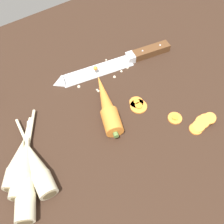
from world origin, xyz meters
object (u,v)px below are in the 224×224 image
parsnip_back (26,184)px  carrot_slice_stray_mid (175,118)px  parsnip_mid_right (18,163)px  chefs_knife (112,65)px  carrot_slice_stray_far (139,106)px  carrot_slice_stray_near (136,102)px  parsnip_mid_left (24,166)px  parsnip_front (37,167)px  whole_carrot (107,104)px  carrot_slice_stack (202,123)px

parsnip_back → carrot_slice_stray_mid: (36.65, -3.83, -1.62)cm
parsnip_mid_right → chefs_knife: bearing=22.9°
carrot_slice_stray_far → carrot_slice_stray_mid: bearing=-55.6°
parsnip_back → carrot_slice_stray_near: (31.64, 5.12, -1.62)cm
chefs_knife → carrot_slice_stray_mid: 23.08cm
parsnip_mid_left → parsnip_mid_right: (-0.84, 1.14, 0.00)cm
parsnip_front → parsnip_mid_right: (-3.07, 3.03, 0.00)cm
carrot_slice_stray_near → whole_carrot: bearing=161.6°
chefs_knife → whole_carrot: whole_carrot is taller
whole_carrot → carrot_slice_stack: 23.17cm
carrot_slice_stray_mid → chefs_knife: bearing=98.4°
carrot_slice_stack → carrot_slice_stray_far: size_ratio=1.68×
whole_carrot → carrot_slice_stray_near: whole_carrot is taller
whole_carrot → parsnip_mid_right: bearing=-174.1°
parsnip_back → carrot_slice_stray_mid: 36.89cm
chefs_knife → parsnip_back: parsnip_back is taller
carrot_slice_stray_mid → carrot_slice_stray_far: 9.31cm
parsnip_front → parsnip_back: same height
parsnip_mid_right → parsnip_back: (-0.38, -5.10, -0.00)cm
parsnip_back → parsnip_front: bearing=30.9°
chefs_knife → carrot_slice_stack: bearing=-74.9°
parsnip_mid_left → carrot_slice_stray_near: 30.49cm
whole_carrot → parsnip_back: (-24.33, -7.56, -0.12)cm
chefs_knife → whole_carrot: bearing=-128.0°
parsnip_mid_left → parsnip_mid_right: bearing=126.2°
whole_carrot → carrot_slice_stray_mid: 16.87cm
whole_carrot → parsnip_front: 21.59cm
chefs_knife → carrot_slice_stray_far: size_ratio=8.14×
whole_carrot → parsnip_front: size_ratio=1.00×
parsnip_mid_left → carrot_slice_stray_near: bearing=2.2°
parsnip_mid_left → parsnip_mid_right: same height
parsnip_mid_right → carrot_slice_stack: parsnip_mid_right is taller
whole_carrot → carrot_slice_stray_near: bearing=-18.4°
carrot_slice_stray_far → carrot_slice_stack: bearing=-53.3°
carrot_slice_stray_near → parsnip_mid_left: bearing=-177.8°
carrot_slice_stray_near → carrot_slice_stray_mid: 10.25cm
carrot_slice_stray_mid → parsnip_mid_left: bearing=167.6°
whole_carrot → parsnip_mid_left: size_ratio=1.07×
whole_carrot → parsnip_back: 25.48cm
carrot_slice_stray_near → chefs_knife: bearing=83.2°
chefs_knife → carrot_slice_stray_near: size_ratio=9.82×
chefs_knife → parsnip_back: 38.36cm
parsnip_back → carrot_slice_stray_mid: parsnip_back is taller
parsnip_front → carrot_slice_stray_near: parsnip_front is taller
carrot_slice_stack → carrot_slice_stray_mid: 6.41cm
parsnip_back → carrot_slice_stray_far: bearing=7.0°
chefs_knife → carrot_slice_stack: 28.71cm
chefs_knife → parsnip_back: (-33.29, -19.01, 1.33)cm
whole_carrot → carrot_slice_stack: size_ratio=2.94×
carrot_slice_stray_near → carrot_slice_stray_far: (-0.26, -1.26, 0.00)cm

